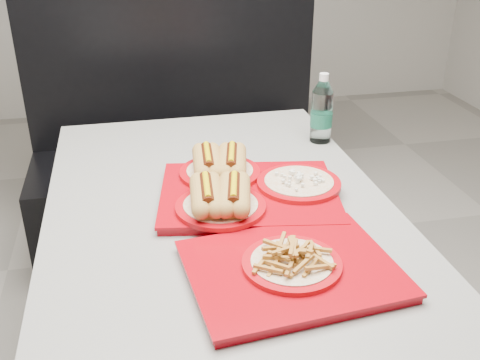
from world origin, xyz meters
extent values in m
cylinder|color=black|center=(0.00, 0.00, 0.38)|extent=(0.11, 0.11, 0.66)
cube|color=black|center=(0.00, 0.00, 0.70)|extent=(0.92, 1.42, 0.01)
cube|color=gray|center=(0.00, 0.00, 0.73)|extent=(0.90, 1.40, 0.04)
cube|color=black|center=(0.00, 1.02, 0.23)|extent=(1.30, 0.55, 0.45)
cube|color=black|center=(0.00, 1.26, 0.80)|extent=(1.30, 0.10, 1.10)
cube|color=#9C040E|center=(0.08, 0.03, 0.76)|extent=(0.51, 0.43, 0.02)
cube|color=#9C040E|center=(0.08, 0.03, 0.77)|extent=(0.52, 0.44, 0.01)
cylinder|color=#A5050D|center=(-0.01, -0.05, 0.78)|extent=(0.23, 0.23, 0.01)
cylinder|color=beige|center=(-0.01, -0.05, 0.79)|extent=(0.19, 0.19, 0.01)
cylinder|color=#A5050D|center=(0.02, 0.14, 0.78)|extent=(0.23, 0.23, 0.01)
cylinder|color=beige|center=(0.02, 0.14, 0.79)|extent=(0.19, 0.19, 0.01)
cylinder|color=#A5050D|center=(0.22, 0.03, 0.78)|extent=(0.23, 0.23, 0.01)
cylinder|color=beige|center=(0.22, 0.03, 0.79)|extent=(0.19, 0.19, 0.01)
cube|color=#9C040E|center=(0.09, -0.32, 0.76)|extent=(0.46, 0.37, 0.02)
cube|color=#9C040E|center=(0.09, -0.32, 0.77)|extent=(0.47, 0.38, 0.01)
cylinder|color=#A5050D|center=(0.09, -0.32, 0.78)|extent=(0.21, 0.21, 0.01)
cylinder|color=beige|center=(0.09, -0.32, 0.79)|extent=(0.17, 0.17, 0.00)
cylinder|color=silver|center=(0.41, 0.38, 0.83)|extent=(0.07, 0.07, 0.17)
cylinder|color=#165A41|center=(0.41, 0.38, 0.83)|extent=(0.07, 0.07, 0.05)
cone|color=silver|center=(0.41, 0.38, 0.94)|extent=(0.07, 0.07, 0.04)
cylinder|color=silver|center=(0.41, 0.38, 0.97)|extent=(0.03, 0.03, 0.02)
camera|label=1|loc=(-0.22, -1.26, 1.47)|focal=42.00mm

